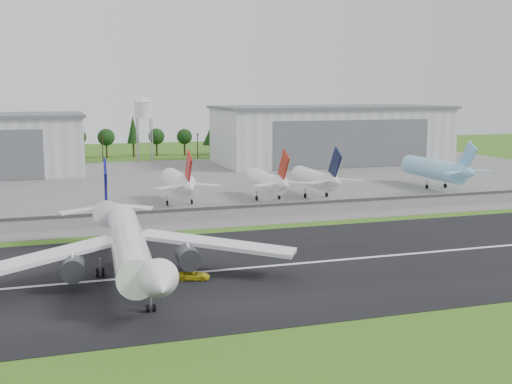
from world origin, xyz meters
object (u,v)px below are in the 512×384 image
object	(u,v)px
ground_vehicle	(194,275)
parked_jet_navy	(318,179)
main_airliner	(129,252)
parked_jet_red_a	(180,184)
parked_jet_red_b	(270,181)
parked_jet_skyblue	(439,169)

from	to	relation	value
ground_vehicle	parked_jet_navy	distance (m)	88.45
main_airliner	ground_vehicle	distance (m)	11.76
parked_jet_red_a	main_airliner	bearing A→B (deg)	-107.97
ground_vehicle	parked_jet_red_b	world-z (taller)	parked_jet_red_b
main_airliner	ground_vehicle	bearing A→B (deg)	163.49
parked_jet_red_a	parked_jet_red_b	xyz separation A→B (m)	(26.30, -0.07, -0.43)
main_airliner	parked_jet_red_b	size ratio (longest dim) A/B	1.89
parked_jet_navy	parked_jet_red_b	bearing A→B (deg)	-179.95
main_airliner	parked_jet_red_b	world-z (taller)	main_airliner
parked_jet_red_b	ground_vehicle	bearing A→B (deg)	-118.04
ground_vehicle	parked_jet_skyblue	xyz separation A→B (m)	(97.80, 75.79, 5.65)
parked_jet_red_a	parked_jet_red_b	bearing A→B (deg)	-0.16
main_airliner	parked_jet_skyblue	bearing A→B (deg)	-143.02
parked_jet_skyblue	ground_vehicle	bearing A→B (deg)	-142.23
parked_jet_red_b	main_airliner	bearing A→B (deg)	-125.66
main_airliner	parked_jet_navy	world-z (taller)	main_airliner
main_airliner	parked_jet_skyblue	size ratio (longest dim) A/B	1.59
parked_jet_red_a	parked_jet_navy	distance (m)	41.56
main_airliner	parked_jet_skyblue	xyz separation A→B (m)	(108.19, 72.05, 1.60)
parked_jet_skyblue	parked_jet_red_a	bearing A→B (deg)	-176.67
main_airliner	parked_jet_red_a	distance (m)	70.47
main_airliner	ground_vehicle	world-z (taller)	main_airliner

